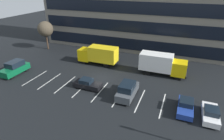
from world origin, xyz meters
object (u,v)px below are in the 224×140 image
suv_charcoal (127,90)px  bare_tree (45,29)px  sedan_white (211,114)px  box_truck_yellow_all (98,54)px  box_truck_yellow (162,64)px  sedan_black (87,84)px  sedan_navy (186,106)px  suv_forest (15,68)px

suv_charcoal → bare_tree: (-22.23, 12.04, 3.48)m
sedan_white → suv_charcoal: 9.76m
box_truck_yellow_all → suv_charcoal: size_ratio=1.58×
box_truck_yellow → sedan_black: size_ratio=1.89×
sedan_navy → suv_charcoal: 7.15m
bare_tree → sedan_black: bearing=-36.1°
box_truck_yellow → suv_forest: bearing=-159.1°
suv_forest → bare_tree: (-3.25, 12.17, 3.45)m
box_truck_yellow_all → sedan_navy: size_ratio=1.78×
box_truck_yellow_all → sedan_black: size_ratio=1.85×
sedan_white → sedan_navy: bearing=171.9°
sedan_navy → bare_tree: bearing=157.0°
box_truck_yellow_all → suv_charcoal: bearing=-46.3°
box_truck_yellow_all → box_truck_yellow: box_truck_yellow is taller
box_truck_yellow → sedan_navy: bearing=-65.0°
bare_tree → sedan_navy: bearing=-23.0°
suv_forest → sedan_navy: 26.11m
sedan_white → suv_charcoal: size_ratio=0.86×
box_truck_yellow → sedan_white: bearing=-53.8°
sedan_navy → sedan_black: bearing=177.6°
suv_forest → bare_tree: size_ratio=0.77×
suv_forest → sedan_black: bearing=1.1°
sedan_black → sedan_navy: bearing=-2.4°
box_truck_yellow_all → sedan_white: size_ratio=1.83×
box_truck_yellow → suv_charcoal: box_truck_yellow is taller
sedan_black → sedan_white: (15.62, -0.91, 0.01)m
suv_forest → sedan_black: size_ratio=1.20×
suv_forest → bare_tree: bare_tree is taller
sedan_black → suv_charcoal: suv_charcoal is taller
box_truck_yellow → bare_tree: (-25.30, 3.76, 2.55)m
suv_forest → sedan_white: (28.70, -0.67, -0.36)m
box_truck_yellow → sedan_navy: 9.69m
box_truck_yellow_all → sedan_white: box_truck_yellow_all is taller
suv_charcoal → box_truck_yellow_all: bearing=133.7°
box_truck_yellow → sedan_navy: (4.06, -8.71, -1.23)m
box_truck_yellow → bare_tree: bare_tree is taller
box_truck_yellow_all → box_truck_yellow: (11.17, -0.19, 0.04)m
suv_forest → suv_charcoal: suv_forest is taller
box_truck_yellow_all → sedan_navy: 17.69m
box_truck_yellow → sedan_black: 12.20m
box_truck_yellow → box_truck_yellow_all: bearing=179.0°
sedan_white → bare_tree: 34.64m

